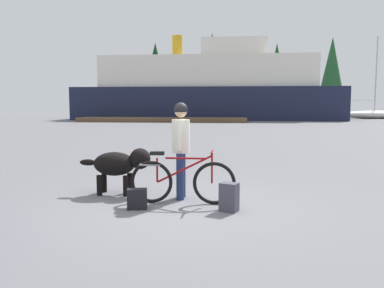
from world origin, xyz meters
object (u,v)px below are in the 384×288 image
object	(u,v)px
handbag_pannier	(137,199)
ferry_boat	(209,90)
backpack	(229,197)
person_cyclist	(181,141)
dog	(120,164)
bicycle	(182,181)
sailboat_moored	(374,114)

from	to	relation	value
handbag_pannier	ferry_boat	distance (m)	37.48
backpack	person_cyclist	bearing A→B (deg)	138.46
person_cyclist	backpack	distance (m)	1.43
dog	handbag_pannier	world-z (taller)	dog
bicycle	backpack	xyz separation A→B (m)	(0.81, -0.41, -0.17)
backpack	sailboat_moored	world-z (taller)	sailboat_moored
handbag_pannier	sailboat_moored	size ratio (longest dim) A/B	0.04
backpack	sailboat_moored	size ratio (longest dim) A/B	0.05
backpack	sailboat_moored	distance (m)	43.64
person_cyclist	backpack	size ratio (longest dim) A/B	3.78
dog	sailboat_moored	size ratio (longest dim) A/B	0.15
ferry_boat	sailboat_moored	xyz separation A→B (m)	(18.40, 3.40, -2.66)
bicycle	sailboat_moored	distance (m)	43.57
handbag_pannier	bicycle	bearing A→B (deg)	32.21
bicycle	person_cyclist	world-z (taller)	person_cyclist
handbag_pannier	ferry_boat	bearing A→B (deg)	91.86
backpack	handbag_pannier	distance (m)	1.49
person_cyclist	handbag_pannier	size ratio (longest dim) A/B	5.19
ferry_boat	handbag_pannier	bearing A→B (deg)	-88.14
dog	ferry_boat	distance (m)	36.42
bicycle	ferry_boat	xyz separation A→B (m)	(-1.89, 36.91, 2.78)
handbag_pannier	person_cyclist	bearing A→B (deg)	52.67
bicycle	ferry_boat	size ratio (longest dim) A/B	0.07
dog	sailboat_moored	distance (m)	43.52
person_cyclist	dog	world-z (taller)	person_cyclist
bicycle	backpack	size ratio (longest dim) A/B	3.95
dog	sailboat_moored	bearing A→B (deg)	65.90
bicycle	sailboat_moored	size ratio (longest dim) A/B	0.20
bicycle	sailboat_moored	xyz separation A→B (m)	(16.51, 40.32, 0.11)
sailboat_moored	ferry_boat	bearing A→B (deg)	-169.53
ferry_boat	person_cyclist	bearing A→B (deg)	-87.14
handbag_pannier	sailboat_moored	xyz separation A→B (m)	(17.19, 40.74, 0.34)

